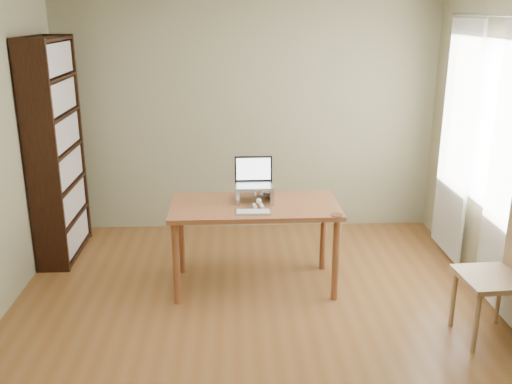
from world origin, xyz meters
The scene contains 10 objects.
room centered at (0.03, 0.01, 1.30)m, with size 4.04×4.54×2.64m.
bookshelf centered at (-1.83, 1.55, 1.05)m, with size 0.30×0.90×2.10m.
curtains centered at (1.92, 0.80, 1.17)m, with size 0.03×1.90×2.25m.
desk centered at (0.02, 0.78, 0.65)m, with size 1.44×0.73×0.75m.
laptop_stand centered at (0.02, 0.86, 0.83)m, with size 0.32×0.25×0.13m.
laptop centered at (0.02, 0.92, 0.94)m, with size 0.33×0.27×0.23m.
keyboard centered at (0.00, 0.56, 0.76)m, with size 0.29×0.13×0.02m.
coaster centered at (0.67, 0.49, 0.75)m, with size 0.10×0.10×0.01m, color #53371C.
cat centered at (0.03, 0.89, 0.81)m, with size 0.24×0.48×0.15m.
chair centered at (1.77, -0.13, 0.55)m, with size 0.48×0.48×1.01m.
Camera 1 is at (-0.16, -3.77, 2.31)m, focal length 40.00 mm.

